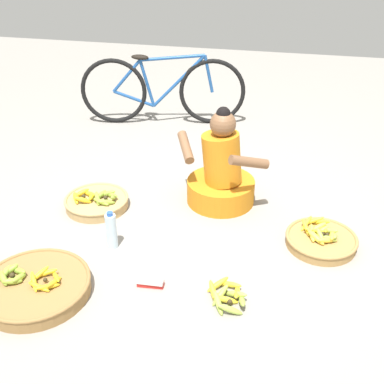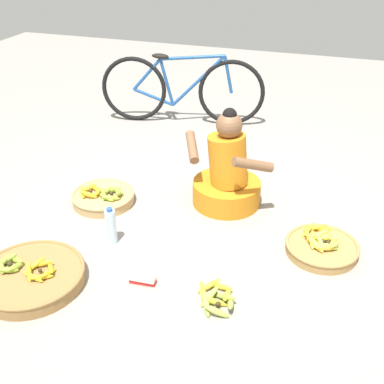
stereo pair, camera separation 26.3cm
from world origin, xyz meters
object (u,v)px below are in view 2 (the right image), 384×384
at_px(banana_basket_near_vendor, 322,247).
at_px(banana_basket_back_right, 31,276).
at_px(packet_carton_stack, 143,279).
at_px(loose_bananas_back_left, 216,298).
at_px(banana_basket_front_right, 103,197).
at_px(vendor_woman_front, 227,175).
at_px(water_bottle, 111,226).
at_px(bicycle_leaning, 182,90).

xyz_separation_m(banana_basket_near_vendor, banana_basket_back_right, (-1.64, -0.86, 0.00)).
bearing_deg(packet_carton_stack, loose_bananas_back_left, -1.90).
relative_size(banana_basket_front_right, loose_bananas_back_left, 1.56).
height_order(vendor_woman_front, banana_basket_front_right, vendor_woman_front).
distance_m(loose_bananas_back_left, water_bottle, 0.90).
distance_m(banana_basket_front_right, packet_carton_stack, 1.02).
distance_m(banana_basket_near_vendor, water_bottle, 1.41).
distance_m(banana_basket_back_right, water_bottle, 0.61).
relative_size(bicycle_leaning, packet_carton_stack, 10.24).
distance_m(banana_basket_near_vendor, loose_bananas_back_left, 0.85).
height_order(bicycle_leaning, loose_bananas_back_left, bicycle_leaning).
height_order(bicycle_leaning, water_bottle, bicycle_leaning).
height_order(loose_bananas_back_left, packet_carton_stack, loose_bananas_back_left).
relative_size(water_bottle, packet_carton_stack, 1.67).
xyz_separation_m(banana_basket_front_right, packet_carton_stack, (0.66, -0.77, -0.02)).
bearing_deg(bicycle_leaning, banana_basket_back_right, -90.27).
relative_size(loose_bananas_back_left, water_bottle, 1.13).
bearing_deg(bicycle_leaning, vendor_woman_front, -59.09).
bearing_deg(loose_bananas_back_left, water_bottle, 157.81).
relative_size(banana_basket_near_vendor, banana_basket_back_right, 0.74).
relative_size(bicycle_leaning, loose_bananas_back_left, 5.42).
bearing_deg(packet_carton_stack, banana_basket_back_right, -161.78).
relative_size(bicycle_leaning, banana_basket_front_right, 3.46).
bearing_deg(banana_basket_near_vendor, vendor_woman_front, 151.38).
bearing_deg(water_bottle, banana_basket_back_right, -117.29).
distance_m(bicycle_leaning, banana_basket_near_vendor, 2.49).
xyz_separation_m(loose_bananas_back_left, packet_carton_stack, (-0.47, 0.02, -0.00)).
height_order(banana_basket_near_vendor, banana_basket_front_right, banana_basket_front_right).
xyz_separation_m(banana_basket_near_vendor, packet_carton_stack, (-1.00, -0.65, -0.02)).
xyz_separation_m(vendor_woman_front, bicycle_leaning, (-0.87, 1.45, 0.11)).
xyz_separation_m(banana_basket_front_right, loose_bananas_back_left, (1.13, -0.79, -0.02)).
xyz_separation_m(vendor_woman_front, water_bottle, (-0.60, -0.74, -0.12)).
bearing_deg(vendor_woman_front, banana_basket_back_right, -124.58).
xyz_separation_m(vendor_woman_front, banana_basket_front_right, (-0.90, -0.29, -0.19)).
distance_m(banana_basket_back_right, packet_carton_stack, 0.67).
distance_m(vendor_woman_front, banana_basket_back_right, 1.56).
height_order(vendor_woman_front, packet_carton_stack, vendor_woman_front).
relative_size(banana_basket_back_right, water_bottle, 2.38).
relative_size(vendor_woman_front, bicycle_leaning, 0.46).
bearing_deg(banana_basket_front_right, bicycle_leaning, 88.90).
bearing_deg(bicycle_leaning, packet_carton_stack, -75.99).
height_order(banana_basket_front_right, loose_bananas_back_left, banana_basket_front_right).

